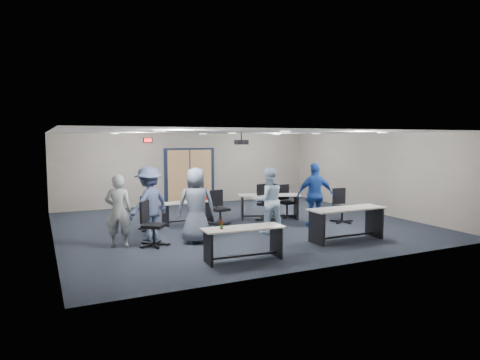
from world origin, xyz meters
name	(u,v)px	position (x,y,z in m)	size (l,w,h in m)	color
floor	(239,225)	(0.00, 0.00, 0.00)	(10.00, 10.00, 0.00)	#1B222C
back_wall	(189,169)	(0.00, 4.50, 1.35)	(10.00, 0.04, 2.70)	gray
front_wall	(338,198)	(0.00, -4.50, 1.35)	(10.00, 0.04, 2.70)	gray
left_wall	(51,187)	(-5.00, 0.00, 1.35)	(0.04, 9.00, 2.70)	gray
right_wall	(372,173)	(5.00, 0.00, 1.35)	(0.04, 9.00, 2.70)	gray
ceiling	(239,132)	(0.00, 0.00, 2.70)	(10.00, 9.00, 0.04)	silver
double_door	(190,177)	(0.00, 4.46, 1.05)	(2.00, 0.07, 2.20)	black
exit_sign	(148,140)	(-1.60, 4.44, 2.45)	(0.32, 0.07, 0.18)	black
ceiling_projector	(241,142)	(0.30, 0.50, 2.40)	(0.35, 0.32, 0.37)	black
ceiling_can_lights	(236,133)	(0.00, 0.25, 2.67)	(6.24, 5.74, 0.02)	white
table_front_left	(243,238)	(-1.51, -3.35, 0.48)	(1.74, 0.67, 0.95)	#AEABA4
table_front_right	(347,218)	(1.56, -2.88, 0.55)	(2.00, 0.67, 0.81)	#AEABA4
table_back_left	(188,208)	(-1.28, 0.86, 0.44)	(1.63, 0.66, 0.75)	#AEABA4
table_back_right	(269,202)	(1.21, 0.38, 0.53)	(2.01, 1.30, 0.78)	#AEABA4
chair_back_a	(149,213)	(-2.56, 0.37, 0.47)	(0.59, 0.59, 0.93)	black
chair_back_b	(220,208)	(-0.54, 0.15, 0.51)	(0.64, 0.64, 1.01)	black
chair_back_c	(268,203)	(1.04, 0.15, 0.56)	(0.70, 0.70, 1.12)	black
chair_back_d	(287,201)	(1.88, 0.41, 0.52)	(0.65, 0.65, 1.04)	black
chair_loose_left	(154,224)	(-2.88, -1.41, 0.53)	(0.67, 0.67, 1.06)	black
chair_loose_right	(342,206)	(2.91, -1.04, 0.51)	(0.64, 0.64, 1.02)	black
person_gray	(118,211)	(-3.63, -1.14, 0.85)	(0.62, 0.41, 1.70)	#8C9699
person_plaid	(196,205)	(-1.87, -1.51, 0.92)	(0.89, 0.58, 1.83)	slate
person_lightblue	(268,200)	(0.22, -1.32, 0.88)	(0.85, 0.66, 1.75)	#BFE1FD
person_navy	(315,195)	(1.80, -1.21, 0.92)	(1.07, 0.45, 1.83)	#1D44A0
person_back	(149,203)	(-2.82, -0.73, 0.92)	(1.18, 0.68, 1.83)	#404D74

